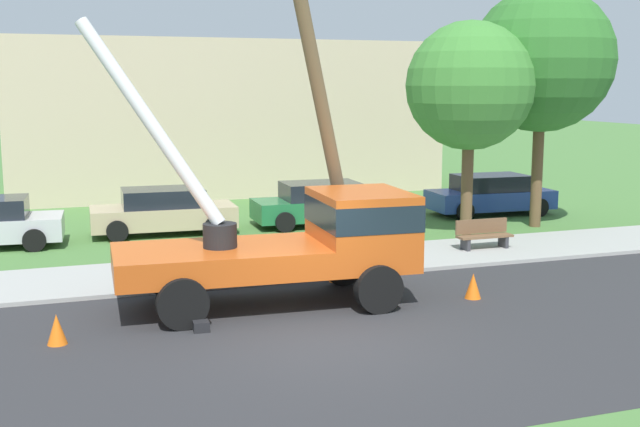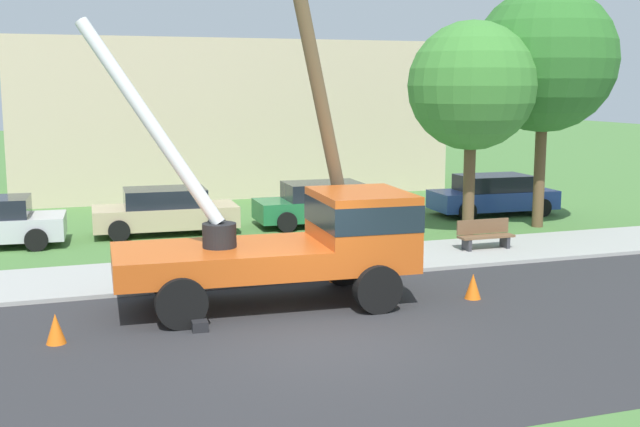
% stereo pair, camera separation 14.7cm
% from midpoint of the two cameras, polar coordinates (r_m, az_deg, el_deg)
% --- Properties ---
extents(ground_plane, '(120.00, 120.00, 0.00)m').
position_cam_midpoint_polar(ground_plane, '(26.02, -8.07, -1.10)').
color(ground_plane, '#477538').
extents(road_asphalt, '(80.00, 8.66, 0.01)m').
position_cam_midpoint_polar(road_asphalt, '(14.74, 0.88, -9.08)').
color(road_asphalt, '#2B2B2D').
rests_on(road_asphalt, ground).
extents(sidewalk_strip, '(80.00, 3.15, 0.10)m').
position_cam_midpoint_polar(sidewalk_strip, '(20.18, -4.79, -3.92)').
color(sidewalk_strip, '#9E9E99').
rests_on(sidewalk_strip, ground).
extents(utility_truck, '(6.75, 3.21, 5.98)m').
position_cam_midpoint_polar(utility_truck, '(16.97, -0.96, -1.72)').
color(utility_truck, '#C65119').
rests_on(utility_truck, ground).
extents(leaning_utility_pole, '(3.06, 2.03, 8.67)m').
position_cam_midpoint_polar(leaning_utility_pole, '(18.28, 0.17, 8.63)').
color(leaning_utility_pole, brown).
rests_on(leaning_utility_pole, ground).
extents(traffic_cone_ahead, '(0.36, 0.36, 0.56)m').
position_cam_midpoint_polar(traffic_cone_ahead, '(17.79, 11.07, -5.10)').
color(traffic_cone_ahead, orange).
rests_on(traffic_cone_ahead, ground).
extents(traffic_cone_behind, '(0.36, 0.36, 0.56)m').
position_cam_midpoint_polar(traffic_cone_behind, '(15.27, -18.05, -7.81)').
color(traffic_cone_behind, orange).
rests_on(traffic_cone_behind, ground).
extents(traffic_cone_curbside, '(0.36, 0.36, 0.56)m').
position_cam_midpoint_polar(traffic_cone_curbside, '(18.94, 1.42, -4.06)').
color(traffic_cone_curbside, orange).
rests_on(traffic_cone_curbside, ground).
extents(parked_sedan_tan, '(4.48, 2.15, 1.42)m').
position_cam_midpoint_polar(parked_sedan_tan, '(25.32, -10.79, 0.17)').
color(parked_sedan_tan, tan).
rests_on(parked_sedan_tan, ground).
extents(parked_sedan_green, '(4.46, 2.12, 1.42)m').
position_cam_midpoint_polar(parked_sedan_green, '(26.40, 0.33, 0.70)').
color(parked_sedan_green, '#1E6638').
rests_on(parked_sedan_green, ground).
extents(parked_sedan_blue, '(4.47, 2.14, 1.42)m').
position_cam_midpoint_polar(parked_sedan_blue, '(29.18, 12.36, 1.31)').
color(parked_sedan_blue, '#263F99').
rests_on(parked_sedan_blue, ground).
extents(park_bench, '(1.60, 0.45, 0.90)m').
position_cam_midpoint_polar(park_bench, '(22.69, 11.85, -1.55)').
color(park_bench, brown).
rests_on(park_bench, ground).
extents(roadside_tree_near, '(4.59, 4.59, 7.67)m').
position_cam_midpoint_polar(roadside_tree_near, '(26.77, 15.85, 10.45)').
color(roadside_tree_near, brown).
rests_on(roadside_tree_near, ground).
extents(roadside_tree_far, '(3.90, 3.90, 6.52)m').
position_cam_midpoint_polar(roadside_tree_far, '(24.86, 10.94, 8.88)').
color(roadside_tree_far, brown).
rests_on(roadside_tree_far, ground).
extents(lowrise_building_backdrop, '(18.00, 6.00, 6.40)m').
position_cam_midpoint_polar(lowrise_building_backdrop, '(35.19, -6.41, 6.86)').
color(lowrise_building_backdrop, '#C6B293').
rests_on(lowrise_building_backdrop, ground).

